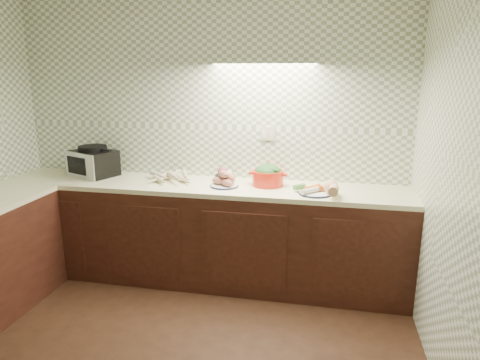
% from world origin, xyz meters
% --- Properties ---
extents(room, '(3.60, 3.60, 2.60)m').
position_xyz_m(room, '(0.00, 0.00, 1.63)').
color(room, black).
rests_on(room, ground).
extents(counter, '(3.60, 3.60, 0.90)m').
position_xyz_m(counter, '(-0.68, 0.68, 0.45)').
color(counter, black).
rests_on(counter, ground).
extents(toaster_oven, '(0.49, 0.44, 0.29)m').
position_xyz_m(toaster_oven, '(-1.07, 1.59, 1.03)').
color(toaster_oven, black).
rests_on(toaster_oven, counter).
extents(parsnip_pile, '(0.44, 0.40, 0.09)m').
position_xyz_m(parsnip_pile, '(-0.28, 1.55, 0.94)').
color(parsnip_pile, beige).
rests_on(parsnip_pile, counter).
extents(sweet_potato_plate, '(0.25, 0.24, 0.14)m').
position_xyz_m(sweet_potato_plate, '(0.23, 1.46, 0.95)').
color(sweet_potato_plate, '#15193D').
rests_on(sweet_potato_plate, counter).
extents(onion_bowl, '(0.17, 0.17, 0.14)m').
position_xyz_m(onion_bowl, '(0.19, 1.62, 0.95)').
color(onion_bowl, black).
rests_on(onion_bowl, counter).
extents(dutch_oven, '(0.33, 0.28, 0.19)m').
position_xyz_m(dutch_oven, '(0.59, 1.57, 0.99)').
color(dutch_oven, red).
rests_on(dutch_oven, counter).
extents(veg_plate, '(0.39, 0.28, 0.13)m').
position_xyz_m(veg_plate, '(1.05, 1.38, 0.95)').
color(veg_plate, '#15193D').
rests_on(veg_plate, counter).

